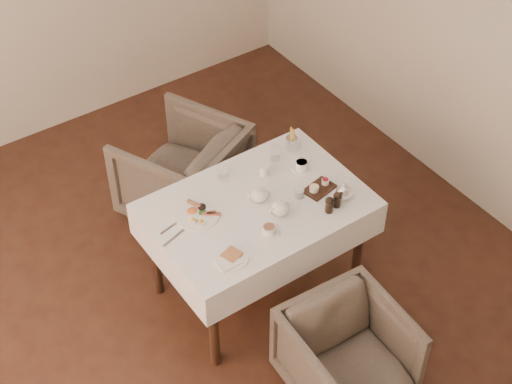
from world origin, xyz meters
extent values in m
plane|color=black|center=(0.00, 0.00, 0.00)|extent=(5.00, 5.00, 0.00)
plane|color=beige|center=(2.25, 0.00, 1.45)|extent=(0.00, 5.00, 5.00)
cube|color=black|center=(0.48, 0.15, 0.72)|extent=(1.20, 0.80, 0.04)
cube|color=silver|center=(0.48, 0.15, 0.64)|extent=(1.28, 0.88, 0.23)
cylinder|color=black|center=(-0.06, 0.49, 0.35)|extent=(0.06, 0.06, 0.70)
cylinder|color=black|center=(1.02, 0.49, 0.35)|extent=(0.06, 0.06, 0.70)
cylinder|color=black|center=(-0.06, -0.19, 0.35)|extent=(0.06, 0.06, 0.70)
cylinder|color=black|center=(1.02, -0.19, 0.35)|extent=(0.06, 0.06, 0.70)
imported|color=#484135|center=(0.47, -0.75, 0.29)|extent=(0.67, 0.69, 0.59)
imported|color=#484135|center=(0.49, 1.07, 0.35)|extent=(0.99, 1.00, 0.69)
cylinder|color=white|center=(0.14, 0.27, 0.76)|extent=(0.26, 0.26, 0.01)
ellipsoid|color=#DB5F27|center=(0.13, 0.31, 0.77)|extent=(0.07, 0.06, 0.02)
cylinder|color=brown|center=(0.17, 0.35, 0.78)|extent=(0.06, 0.10, 0.02)
cylinder|color=black|center=(0.19, 0.30, 0.77)|extent=(0.05, 0.05, 0.01)
cube|color=maroon|center=(0.21, 0.22, 0.77)|extent=(0.09, 0.07, 0.01)
ellipsoid|color=#264C19|center=(0.17, 0.26, 0.77)|extent=(0.05, 0.04, 0.02)
cylinder|color=white|center=(0.11, -0.13, 0.76)|extent=(0.19, 0.19, 0.01)
cube|color=brown|center=(0.12, -0.12, 0.77)|extent=(0.12, 0.12, 0.01)
cube|color=silver|center=(0.08, -0.15, 0.77)|extent=(0.13, 0.10, 0.02)
cylinder|color=white|center=(0.67, 0.34, 0.79)|extent=(0.07, 0.07, 0.07)
cylinder|color=white|center=(0.40, -0.09, 0.76)|extent=(0.12, 0.12, 0.01)
cylinder|color=white|center=(0.40, -0.09, 0.79)|extent=(0.08, 0.08, 0.05)
cylinder|color=#AD734E|center=(0.40, -0.09, 0.81)|extent=(0.07, 0.07, 0.00)
cylinder|color=white|center=(0.89, 0.25, 0.76)|extent=(0.12, 0.12, 0.01)
cylinder|color=white|center=(0.89, 0.25, 0.79)|extent=(0.08, 0.08, 0.05)
cylinder|color=#AD734E|center=(0.89, 0.25, 0.81)|extent=(0.07, 0.07, 0.00)
cylinder|color=silver|center=(0.44, 0.45, 0.81)|extent=(0.10, 0.10, 0.10)
cylinder|color=silver|center=(0.73, 0.06, 0.80)|extent=(0.07, 0.07, 0.09)
cylinder|color=silver|center=(0.81, 0.42, 0.80)|extent=(0.09, 0.09, 0.09)
cube|color=black|center=(0.86, 0.04, 0.76)|extent=(0.21, 0.16, 0.02)
cylinder|color=white|center=(0.82, 0.04, 0.79)|extent=(0.06, 0.06, 0.03)
cylinder|color=maroon|center=(0.91, 0.05, 0.79)|extent=(0.05, 0.05, 0.03)
cylinder|color=silver|center=(0.95, 0.44, 0.80)|extent=(0.08, 0.08, 0.09)
cube|color=silver|center=(-0.02, 0.28, 0.76)|extent=(0.19, 0.05, 0.00)
cube|color=silver|center=(-0.05, 0.19, 0.76)|extent=(0.19, 0.07, 0.00)
camera|label=1|loc=(-1.43, -2.59, 3.96)|focal=55.00mm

